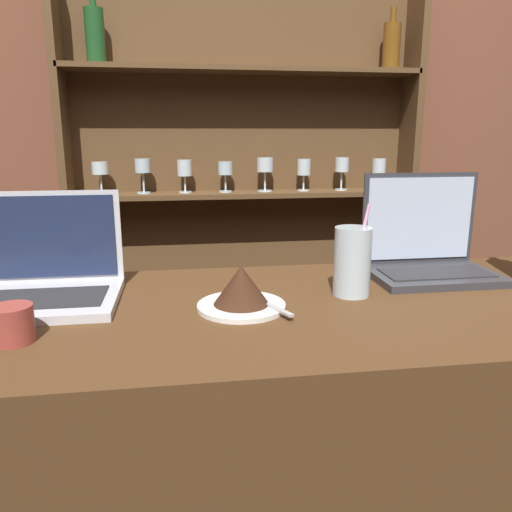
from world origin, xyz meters
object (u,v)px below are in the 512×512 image
at_px(laptop_far, 428,252).
at_px(cake_plate, 241,290).
at_px(laptop_near, 39,279).
at_px(coffee_cup, 13,324).
at_px(water_glass, 352,261).

xyz_separation_m(laptop_far, cake_plate, (-0.50, -0.18, -0.02)).
bearing_deg(laptop_near, coffee_cup, -86.22).
xyz_separation_m(laptop_far, coffee_cup, (-0.90, -0.29, -0.03)).
distance_m(cake_plate, water_glass, 0.26).
height_order(water_glass, coffee_cup, water_glass).
height_order(laptop_far, coffee_cup, laptop_far).
xyz_separation_m(cake_plate, water_glass, (0.25, 0.05, 0.04)).
relative_size(laptop_near, water_glass, 1.65).
bearing_deg(laptop_far, laptop_near, -176.26).
distance_m(cake_plate, coffee_cup, 0.42).
xyz_separation_m(laptop_near, cake_plate, (0.42, -0.12, -0.01)).
relative_size(laptop_far, coffee_cup, 4.36).
relative_size(laptop_near, laptop_far, 1.09).
distance_m(laptop_far, water_glass, 0.28).
xyz_separation_m(water_glass, coffee_cup, (-0.66, -0.16, -0.04)).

